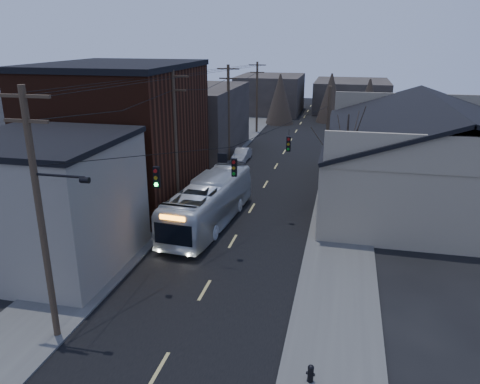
% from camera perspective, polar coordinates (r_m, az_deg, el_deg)
% --- Properties ---
extents(road_surface, '(9.00, 110.00, 0.02)m').
position_cam_1_polar(road_surface, '(43.94, 4.02, 2.49)').
color(road_surface, black).
rests_on(road_surface, ground).
extents(sidewalk_left, '(4.00, 110.00, 0.12)m').
position_cam_1_polar(sidewalk_left, '(45.32, -4.13, 3.05)').
color(sidewalk_left, '#474744').
rests_on(sidewalk_left, ground).
extents(sidewalk_right, '(4.00, 110.00, 0.12)m').
position_cam_1_polar(sidewalk_right, '(43.47, 12.52, 1.97)').
color(sidewalk_right, '#474744').
rests_on(sidewalk_right, ground).
extents(building_clapboard, '(8.00, 8.00, 7.00)m').
position_cam_1_polar(building_clapboard, '(27.20, -22.34, -1.43)').
color(building_clapboard, gray).
rests_on(building_clapboard, ground).
extents(building_brick, '(10.00, 12.00, 10.00)m').
position_cam_1_polar(building_brick, '(36.40, -14.22, 6.68)').
color(building_brick, '#33150B').
rests_on(building_brick, ground).
extents(building_left_far, '(9.00, 14.00, 7.00)m').
position_cam_1_polar(building_left_far, '(51.04, -5.53, 8.73)').
color(building_left_far, '#2F2A26').
rests_on(building_left_far, ground).
extents(warehouse, '(16.16, 20.60, 7.73)m').
position_cam_1_polar(warehouse, '(38.54, 22.38, 2.95)').
color(warehouse, gray).
rests_on(warehouse, ground).
extents(building_far_left, '(10.00, 12.00, 6.00)m').
position_cam_1_polar(building_far_left, '(78.27, 3.71, 11.83)').
color(building_far_left, '#2F2A26').
rests_on(building_far_left, ground).
extents(building_far_right, '(12.00, 14.00, 5.00)m').
position_cam_1_polar(building_far_right, '(82.33, 13.43, 11.35)').
color(building_far_right, '#2F2A26').
rests_on(building_far_right, ground).
extents(bare_tree, '(0.40, 0.40, 7.20)m').
position_cam_1_polar(bare_tree, '(32.89, 12.68, 3.04)').
color(bare_tree, black).
rests_on(bare_tree, ground).
extents(utility_lines, '(11.24, 45.28, 10.50)m').
position_cam_1_polar(utility_lines, '(37.80, -1.91, 7.59)').
color(utility_lines, '#382B1E').
rests_on(utility_lines, ground).
extents(bus, '(3.52, 11.43, 3.14)m').
position_cam_1_polar(bus, '(31.13, -3.82, -1.35)').
color(bus, silver).
rests_on(bus, ground).
extents(parked_car, '(1.38, 3.82, 1.25)m').
position_cam_1_polar(parked_car, '(47.61, 0.22, 4.57)').
color(parked_car, '#96989D').
rests_on(parked_car, ground).
extents(fire_hydrant, '(0.34, 0.24, 0.70)m').
position_cam_1_polar(fire_hydrant, '(18.42, 8.61, -20.94)').
color(fire_hydrant, black).
rests_on(fire_hydrant, sidewalk_right).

